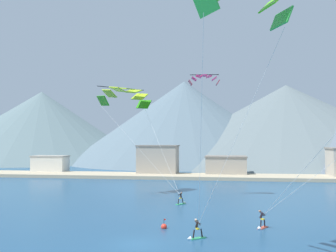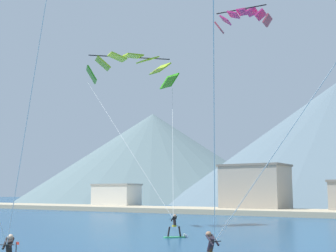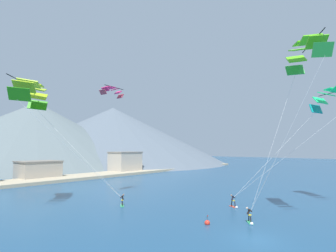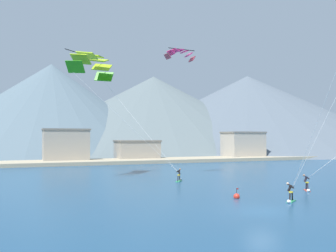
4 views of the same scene
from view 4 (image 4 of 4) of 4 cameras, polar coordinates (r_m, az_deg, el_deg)
The scene contains 14 objects.
ground_plane at distance 28.98m, azimuth 14.07°, elevation -12.44°, with size 400.00×400.00×0.00m, color navy.
kitesurfer_near_lead at distance 46.19m, azimuth 1.76°, elevation -7.86°, with size 1.40×1.61×1.66m.
kitesurfer_near_trail at distance 33.32m, azimuth 18.09°, elevation -10.15°, with size 1.64×1.36×1.68m.
kitesurfer_mid_center at distance 40.52m, azimuth 20.42°, elevation -8.54°, with size 1.24×1.70×1.72m.
parafoil_kite_near_lead at distance 51.10m, azimuth -11.51°, elevation 9.34°, with size 12.94×11.41×15.15m.
parafoil_kite_distant_high_outer at distance 53.73m, azimuth 1.83°, elevation 10.99°, with size 4.69×1.81×1.54m.
race_marker_buoy at distance 34.18m, azimuth 10.41°, elevation -10.53°, with size 0.56×0.56×1.02m.
shoreline_strip at distance 78.06m, azimuth -9.01°, elevation -5.36°, with size 180.00×10.00×0.70m, color tan.
shore_building_harbour_front at distance 93.58m, azimuth 11.35°, elevation -2.89°, with size 9.25×6.99×6.67m.
shore_building_promenade_mid at distance 80.57m, azimuth -15.33°, elevation -2.92°, with size 9.41×6.89×7.10m.
shore_building_quay_east at distance 84.43m, azimuth -4.76°, elevation -3.74°, with size 9.41×7.26×4.65m.
mountain_peak_west_ridge at distance 151.62m, azimuth 12.03°, elevation 1.93°, with size 119.11×119.11×29.55m.
mountain_peak_east_shoulder at distance 135.44m, azimuth -17.40°, elevation 2.62°, with size 87.08×87.08×30.62m.
mountain_peak_far_spur at distance 142.22m, azimuth -2.22°, elevation 1.89°, with size 105.64×105.64×28.35m.
Camera 4 is at (-16.37, -23.29, 5.46)m, focal length 40.00 mm.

